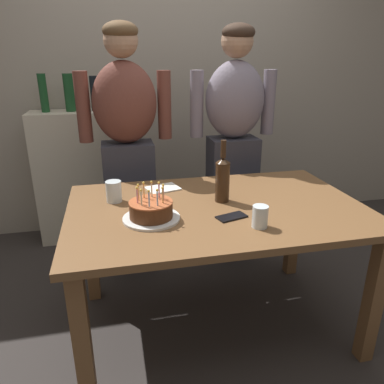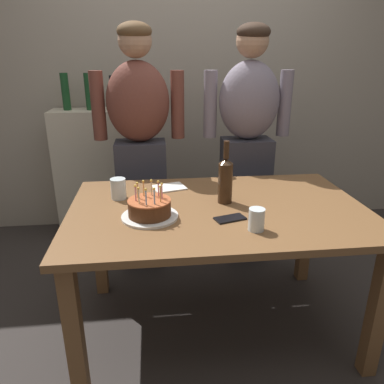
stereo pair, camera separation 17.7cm
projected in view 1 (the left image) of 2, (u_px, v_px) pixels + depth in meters
The scene contains 12 objects.
ground_plane at pixel (214, 323), 2.13m from camera, with size 10.00×10.00×0.00m, color #332D2B.
back_wall at pixel (167, 76), 3.09m from camera, with size 5.20×0.10×2.60m, color #9E9384.
dining_table at pixel (216, 223), 1.90m from camera, with size 1.50×0.96×0.74m.
birthday_cake at pixel (151, 211), 1.70m from camera, with size 0.27×0.27×0.17m.
water_glass_near at pixel (260, 217), 1.62m from camera, with size 0.07×0.07×0.10m, color silver.
water_glass_far at pixel (114, 191), 1.91m from camera, with size 0.08×0.08×0.11m, color silver.
wine_bottle at pixel (223, 178), 1.89m from camera, with size 0.07×0.07×0.33m.
cell_phone at pixel (232, 217), 1.73m from camera, with size 0.14×0.07×0.01m, color black.
napkin_stack at pixel (163, 188), 2.10m from camera, with size 0.18×0.13×0.01m, color white.
person_man_bearded at pixel (128, 150), 2.44m from camera, with size 0.61×0.27×1.66m.
person_woman_cardigan at pixel (233, 144), 2.59m from camera, with size 0.61×0.27×1.66m.
shelf_cabinet at pixel (79, 175), 2.99m from camera, with size 0.66×0.30×1.34m.
Camera 1 is at (-0.50, -1.66, 1.46)m, focal length 34.16 mm.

